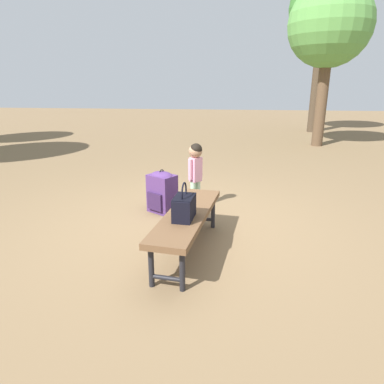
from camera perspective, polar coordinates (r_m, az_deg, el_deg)
ground_plane at (r=4.35m, az=-1.25°, el=-5.45°), size 40.00×40.00×0.00m
park_bench at (r=3.53m, az=-0.78°, el=-4.25°), size 1.64×0.59×0.45m
handbag at (r=3.30m, az=-1.32°, el=-2.41°), size 0.33×0.20×0.37m
child_standing at (r=4.76m, az=0.59°, el=4.45°), size 0.20×0.19×0.93m
backpack_large at (r=4.70m, az=-5.03°, el=0.19°), size 0.41×0.44×0.61m
backpack_small at (r=4.46m, az=-0.13°, el=-2.64°), size 0.21×0.23×0.32m
tree_near at (r=10.52m, az=22.02°, el=24.28°), size 2.17×2.17×4.26m
tree_mid at (r=13.70m, az=21.26°, el=26.39°), size 2.37×2.37×5.30m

